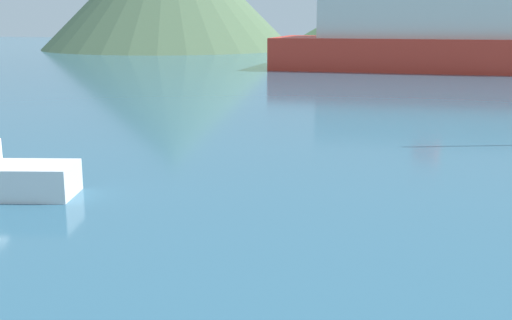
% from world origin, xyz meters
% --- Properties ---
extents(ferry_distant, '(26.37, 11.77, 7.42)m').
position_xyz_m(ferry_distant, '(-0.63, 56.55, 2.57)').
color(ferry_distant, red).
rests_on(ferry_distant, ground_plane).
extents(hill_central, '(41.70, 41.70, 11.93)m').
position_xyz_m(hill_central, '(-0.83, 81.38, 5.97)').
color(hill_central, '#476B42').
rests_on(hill_central, ground_plane).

